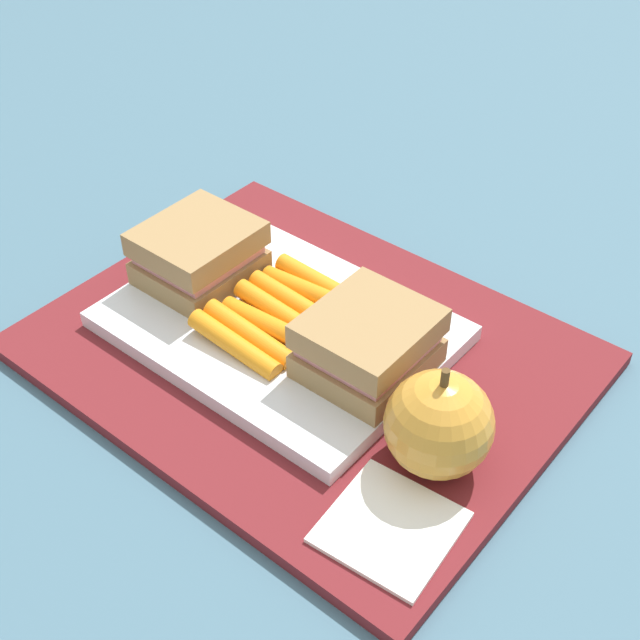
{
  "coord_description": "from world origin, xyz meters",
  "views": [
    {
      "loc": [
        0.29,
        -0.34,
        0.41
      ],
      "look_at": [
        0.01,
        0.0,
        0.04
      ],
      "focal_mm": 47.93,
      "sensor_mm": 36.0,
      "label": 1
    }
  ],
  "objects_px": {
    "food_tray": "(279,326)",
    "sandwich_half_left": "(199,253)",
    "paper_napkin": "(390,527)",
    "carrot_sticks_bundle": "(279,312)",
    "apple": "(439,424)",
    "sandwich_half_right": "(368,343)"
  },
  "relations": [
    {
      "from": "sandwich_half_left",
      "to": "food_tray",
      "type": "bearing_deg",
      "value": 0.0
    },
    {
      "from": "sandwich_half_right",
      "to": "apple",
      "type": "distance_m",
      "value": 0.08
    },
    {
      "from": "sandwich_half_right",
      "to": "paper_napkin",
      "type": "distance_m",
      "value": 0.12
    },
    {
      "from": "paper_napkin",
      "to": "carrot_sticks_bundle",
      "type": "bearing_deg",
      "value": 151.57
    },
    {
      "from": "sandwich_half_right",
      "to": "apple",
      "type": "bearing_deg",
      "value": -21.67
    },
    {
      "from": "food_tray",
      "to": "sandwich_half_right",
      "type": "height_order",
      "value": "sandwich_half_right"
    },
    {
      "from": "carrot_sticks_bundle",
      "to": "apple",
      "type": "distance_m",
      "value": 0.15
    },
    {
      "from": "sandwich_half_left",
      "to": "apple",
      "type": "bearing_deg",
      "value": -7.27
    },
    {
      "from": "sandwich_half_left",
      "to": "carrot_sticks_bundle",
      "type": "distance_m",
      "value": 0.08
    },
    {
      "from": "sandwich_half_left",
      "to": "apple",
      "type": "relative_size",
      "value": 1.04
    },
    {
      "from": "sandwich_half_left",
      "to": "apple",
      "type": "height_order",
      "value": "apple"
    },
    {
      "from": "apple",
      "to": "paper_napkin",
      "type": "distance_m",
      "value": 0.07
    },
    {
      "from": "sandwich_half_right",
      "to": "paper_napkin",
      "type": "relative_size",
      "value": 1.14
    },
    {
      "from": "food_tray",
      "to": "apple",
      "type": "bearing_deg",
      "value": -10.93
    },
    {
      "from": "apple",
      "to": "carrot_sticks_bundle",
      "type": "bearing_deg",
      "value": 169.13
    },
    {
      "from": "paper_napkin",
      "to": "sandwich_half_left",
      "type": "bearing_deg",
      "value": 160.0
    },
    {
      "from": "paper_napkin",
      "to": "sandwich_half_right",
      "type": "bearing_deg",
      "value": 133.42
    },
    {
      "from": "sandwich_half_right",
      "to": "paper_napkin",
      "type": "height_order",
      "value": "sandwich_half_right"
    },
    {
      "from": "sandwich_half_left",
      "to": "paper_napkin",
      "type": "distance_m",
      "value": 0.26
    },
    {
      "from": "sandwich_half_right",
      "to": "apple",
      "type": "relative_size",
      "value": 1.04
    },
    {
      "from": "sandwich_half_right",
      "to": "carrot_sticks_bundle",
      "type": "bearing_deg",
      "value": -179.83
    },
    {
      "from": "food_tray",
      "to": "sandwich_half_left",
      "type": "xyz_separation_m",
      "value": [
        -0.08,
        0.0,
        0.03
      ]
    }
  ]
}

